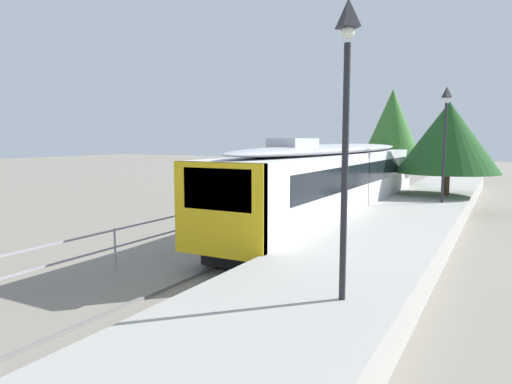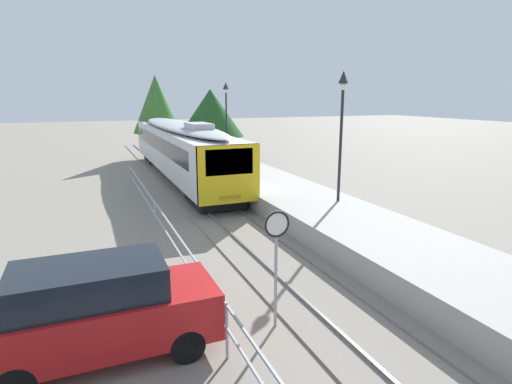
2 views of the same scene
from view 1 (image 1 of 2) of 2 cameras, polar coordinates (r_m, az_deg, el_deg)
The scene contains 8 objects.
ground_plane at distance 14.82m, azimuth -13.45°, elevation -8.63°, with size 160.00×160.00×0.00m, color gray.
track_rails at distance 13.06m, azimuth -3.46°, elevation -10.38°, with size 3.20×60.00×0.14m.
commuter_train at distance 20.98m, azimuth 10.03°, elevation 1.83°, with size 2.82×19.83×3.74m.
station_platform at distance 11.61m, azimuth 10.49°, elevation -10.50°, with size 3.90×60.00×0.90m, color #A8A59E.
platform_lamp_mid_platform at distance 8.36m, azimuth 11.20°, elevation 11.85°, with size 0.34×0.34×5.35m.
platform_lamp_far_end at distance 22.99m, azimuth 22.53°, elevation 8.02°, with size 0.34×0.34×5.35m.
tree_behind_carpark at distance 26.35m, azimuth 22.82°, elevation 6.26°, with size 5.31×5.31×5.82m.
tree_behind_station_far at distance 30.48m, azimuth 16.57°, elevation 7.67°, with size 4.00×4.00×6.98m.
Camera 1 is at (6.65, 11.42, 3.83)m, focal length 32.11 mm.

